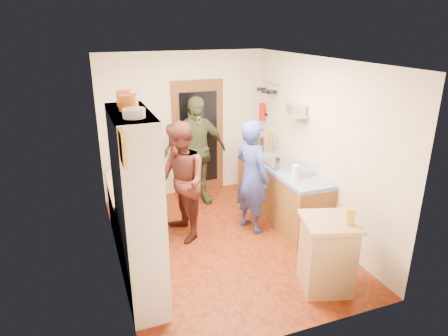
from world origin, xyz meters
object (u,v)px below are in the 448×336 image
hutch_body (138,210)px  person_back (197,151)px  person_hob (255,177)px  island_base (327,256)px  person_left (181,181)px  right_counter_base (280,191)px

hutch_body → person_back: hutch_body is taller
person_hob → person_back: (-0.53, 1.26, 0.09)m
island_base → person_left: bearing=125.0°
person_hob → person_left: size_ratio=0.98×
hutch_body → person_left: (0.80, 1.18, -0.22)m
right_counter_base → person_left: 1.76m
hutch_body → island_base: hutch_body is taller
hutch_body → person_hob: (1.89, 1.01, -0.23)m
right_counter_base → person_back: 1.59m
hutch_body → person_left: size_ratio=1.25×
hutch_body → right_counter_base: (2.50, 1.30, -0.68)m
island_base → person_hob: (-0.19, 1.66, 0.44)m
person_hob → person_left: 1.10m
island_base → person_back: (-0.72, 2.92, 0.53)m
person_left → person_back: bearing=146.1°
person_left → person_hob: bearing=74.5°
island_base → person_left: person_left is taller
island_base → person_hob: person_hob is taller
person_back → island_base: bearing=-81.1°
person_back → person_left: bearing=-122.2°
person_left → person_back: (0.56, 1.09, 0.07)m
right_counter_base → island_base: bearing=-102.1°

